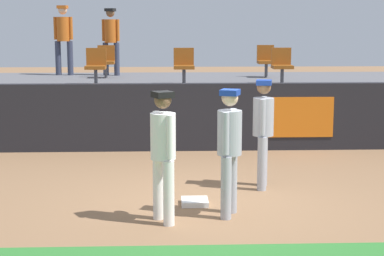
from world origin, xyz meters
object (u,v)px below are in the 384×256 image
spectator_capped (63,35)px  player_fielder_home (163,147)px  seat_front_center (184,64)px  spectator_hooded (111,37)px  seat_back_right (266,59)px  player_runner_visitor (229,143)px  seat_back_left (106,60)px  seat_front_right (282,64)px  seat_front_left (96,64)px  player_coach_visitor (263,126)px  first_base (195,202)px

spectator_capped → player_fielder_home: bearing=114.4°
player_fielder_home → spectator_capped: (-2.74, 9.06, 1.33)m
seat_front_center → spectator_hooded: 3.25m
player_fielder_home → seat_back_right: 8.61m
player_runner_visitor → seat_back_left: size_ratio=2.14×
player_runner_visitor → seat_back_right: size_ratio=2.14×
seat_front_right → spectator_hooded: bearing=148.6°
seat_front_left → seat_back_left: (0.06, 1.80, -0.00)m
player_runner_visitor → spectator_hooded: 9.09m
seat_front_center → player_coach_visitor: bearing=-75.8°
player_fielder_home → seat_back_right: (2.66, 8.16, 0.71)m
player_fielder_home → seat_back_right: bearing=135.5°
seat_front_center → seat_back_left: 2.67m
seat_back_right → seat_front_right: bearing=-87.1°
player_fielder_home → seat_front_right: seat_front_right is taller
player_fielder_home → player_coach_visitor: 2.38m
seat_front_center → spectator_capped: (-3.20, 2.70, 0.62)m
spectator_capped → player_runner_visitor: bearing=120.1°
seat_front_right → seat_back_right: bearing=92.9°
spectator_capped → first_base: bearing=118.8°
player_fielder_home → seat_front_center: size_ratio=2.14×
seat_back_right → seat_front_right: same height
seat_front_center → player_runner_visitor: bearing=-85.7°
player_runner_visitor → spectator_hooded: bearing=-144.4°
player_fielder_home → player_coach_visitor: bearing=110.6°
player_coach_visitor → seat_front_right: seat_front_right is taller
first_base → seat_front_right: seat_front_right is taller
player_fielder_home → seat_back_left: bearing=164.1°
spectator_hooded → player_fielder_home: bearing=117.3°
first_base → player_runner_visitor: size_ratio=0.22×
first_base → seat_back_left: size_ratio=0.48×
seat_back_right → seat_back_left: same height
player_fielder_home → spectator_capped: size_ratio=0.96×
player_coach_visitor → seat_front_center: (-1.17, 4.62, 0.72)m
first_base → spectator_capped: bearing=111.2°
player_coach_visitor → spectator_hooded: spectator_hooded is taller
player_fielder_home → seat_back_left: size_ratio=2.14×
player_coach_visitor → seat_front_left: size_ratio=2.13×
seat_front_right → spectator_hooded: size_ratio=0.47×
spectator_capped → seat_front_center: bearing=147.4°
spectator_hooded → spectator_capped: spectator_capped is taller
player_coach_visitor → seat_back_left: 7.18m
seat_front_center → player_fielder_home: bearing=-94.1°
seat_front_right → player_runner_visitor: bearing=-106.7°
seat_back_left → spectator_capped: bearing=143.6°
seat_front_right → seat_back_left: (-4.28, 1.80, -0.00)m
seat_front_left → spectator_capped: 3.00m
first_base → player_runner_visitor: (0.46, -0.57, 1.00)m
player_runner_visitor → player_coach_visitor: 1.65m
player_coach_visitor → seat_back_right: seat_back_right is taller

